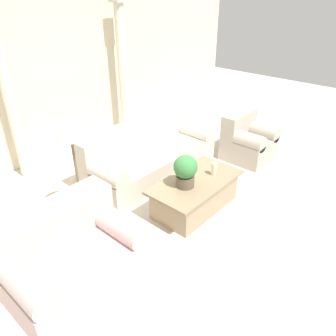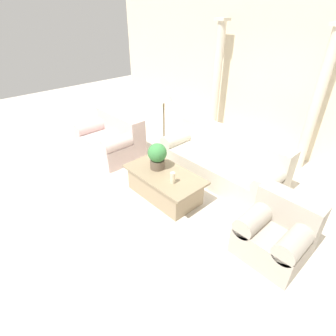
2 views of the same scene
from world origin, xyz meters
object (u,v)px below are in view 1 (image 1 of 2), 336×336
coffee_table (195,194)px  armchair (247,140)px  sofa_long (148,154)px  floor_lamp (71,136)px  loveseat (70,254)px  potted_plant (185,170)px

coffee_table → armchair: 1.92m
sofa_long → floor_lamp: floor_lamp is taller
coffee_table → sofa_long: bearing=76.6°
sofa_long → armchair: (1.61, -0.98, 0.01)m
coffee_table → armchair: armchair is taller
coffee_table → armchair: size_ratio=1.67×
floor_lamp → loveseat: bearing=-131.0°
loveseat → coffee_table: size_ratio=0.99×
potted_plant → floor_lamp: (-0.99, 1.04, 0.52)m
floor_lamp → armchair: 3.32m
potted_plant → floor_lamp: floor_lamp is taller
sofa_long → floor_lamp: size_ratio=1.62×
loveseat → potted_plant: potted_plant is taller
sofa_long → potted_plant: (-0.50, -1.19, 0.36)m
sofa_long → coffee_table: size_ratio=1.69×
coffee_table → floor_lamp: bearing=138.2°
sofa_long → floor_lamp: (-1.49, -0.16, 0.89)m
loveseat → potted_plant: size_ratio=3.02×
loveseat → floor_lamp: bearing=49.0°
sofa_long → coffee_table: 1.26m
sofa_long → armchair: size_ratio=2.82×
loveseat → potted_plant: (1.74, -0.18, 0.35)m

